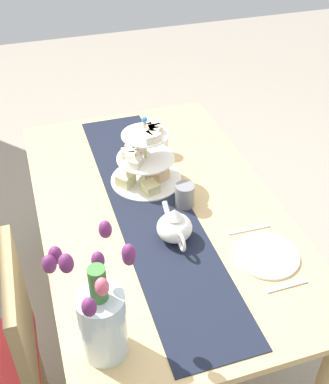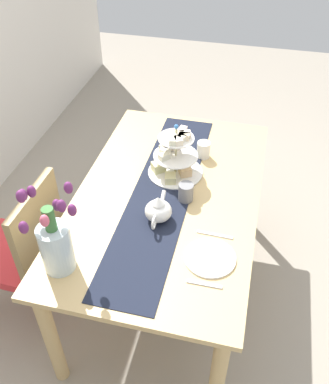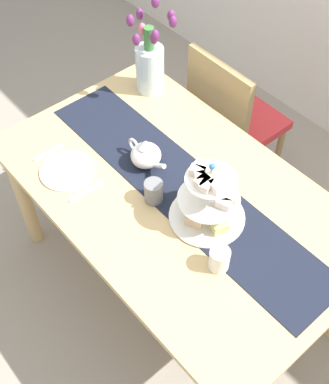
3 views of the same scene
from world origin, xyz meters
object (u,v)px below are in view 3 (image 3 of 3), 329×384
(knife_left, at_px, (87,191))
(mug_grey, at_px, (154,191))
(tulip_vase, at_px, (150,62))
(chair_left, at_px, (230,118))
(fork_left, at_px, (48,152))
(dining_table, at_px, (176,206))
(mug_white_text, at_px, (219,259))
(teapot, at_px, (146,154))
(tiered_cake_stand, at_px, (209,200))
(dinner_plate_left, at_px, (67,171))

(knife_left, height_order, mug_grey, mug_grey)
(tulip_vase, bearing_deg, chair_left, 55.94)
(fork_left, height_order, knife_left, same)
(dining_table, bearing_deg, fork_left, -151.81)
(chair_left, xyz_separation_m, mug_grey, (0.31, -0.79, 0.29))
(tulip_vase, height_order, mug_white_text, tulip_vase)
(fork_left, distance_m, mug_white_text, 0.91)
(mug_grey, height_order, mug_white_text, mug_grey)
(teapot, height_order, knife_left, teapot)
(chair_left, height_order, mug_grey, chair_left)
(teapot, bearing_deg, tulip_vase, 138.07)
(tiered_cake_stand, distance_m, mug_white_text, 0.23)
(chair_left, relative_size, tulip_vase, 2.05)
(teapot, bearing_deg, dining_table, 0.00)
(tulip_vase, distance_m, knife_left, 0.72)
(dinner_plate_left, distance_m, fork_left, 0.15)
(teapot, relative_size, fork_left, 1.59)
(dining_table, relative_size, tulip_vase, 3.50)
(fork_left, relative_size, knife_left, 0.88)
(dining_table, distance_m, dinner_plate_left, 0.49)
(knife_left, distance_m, mug_white_text, 0.63)
(tulip_vase, bearing_deg, dinner_plate_left, -72.70)
(chair_left, xyz_separation_m, tulip_vase, (-0.24, -0.35, 0.40))
(chair_left, distance_m, knife_left, 1.01)
(chair_left, xyz_separation_m, fork_left, (-0.19, -0.98, 0.25))
(chair_left, relative_size, tiered_cake_stand, 2.99)
(fork_left, distance_m, knife_left, 0.29)
(dining_table, xyz_separation_m, chair_left, (-0.34, 0.69, -0.14))
(chair_left, height_order, tiered_cake_stand, tiered_cake_stand)
(chair_left, height_order, dinner_plate_left, chair_left)
(chair_left, height_order, teapot, chair_left)
(teapot, distance_m, mug_grey, 0.20)
(mug_grey, bearing_deg, tulip_vase, 141.33)
(tiered_cake_stand, distance_m, fork_left, 0.77)
(tiered_cake_stand, distance_m, dinner_plate_left, 0.64)
(mug_grey, bearing_deg, fork_left, -160.01)
(mug_grey, relative_size, mug_white_text, 1.00)
(tiered_cake_stand, relative_size, dinner_plate_left, 1.32)
(tiered_cake_stand, xyz_separation_m, mug_grey, (-0.20, -0.10, -0.05))
(dinner_plate_left, height_order, knife_left, dinner_plate_left)
(tiered_cake_stand, height_order, fork_left, tiered_cake_stand)
(dining_table, bearing_deg, tulip_vase, 149.37)
(chair_left, xyz_separation_m, dinner_plate_left, (-0.04, -0.98, 0.25))
(dining_table, height_order, tiered_cake_stand, tiered_cake_stand)
(dining_table, relative_size, chair_left, 1.71)
(teapot, distance_m, fork_left, 0.44)
(tiered_cake_stand, xyz_separation_m, tulip_vase, (-0.75, 0.34, 0.05))
(dining_table, distance_m, knife_left, 0.38)
(chair_left, distance_m, fork_left, 1.02)
(teapot, relative_size, dinner_plate_left, 1.04)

